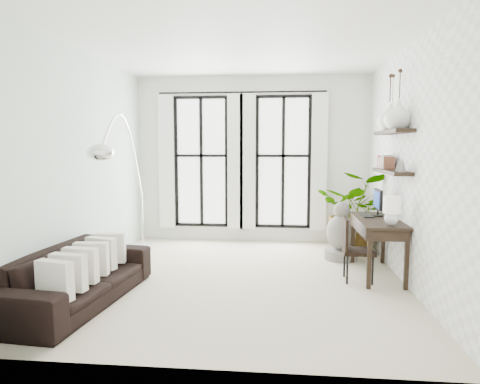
# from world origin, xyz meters

# --- Properties ---
(floor) EXTENTS (5.00, 5.00, 0.00)m
(floor) POSITION_xyz_m (0.00, 0.00, 0.00)
(floor) COLOR beige
(floor) RESTS_ON ground
(ceiling) EXTENTS (5.00, 5.00, 0.00)m
(ceiling) POSITION_xyz_m (0.00, 0.00, 3.20)
(ceiling) COLOR white
(ceiling) RESTS_ON wall_back
(wall_left) EXTENTS (0.00, 5.00, 5.00)m
(wall_left) POSITION_xyz_m (-2.25, 0.00, 1.60)
(wall_left) COLOR silver
(wall_left) RESTS_ON floor
(wall_right) EXTENTS (0.00, 5.00, 5.00)m
(wall_right) POSITION_xyz_m (2.25, 0.00, 1.60)
(wall_right) COLOR white
(wall_right) RESTS_ON floor
(wall_back) EXTENTS (4.50, 0.00, 4.50)m
(wall_back) POSITION_xyz_m (0.00, 2.50, 1.60)
(wall_back) COLOR white
(wall_back) RESTS_ON floor
(windows) EXTENTS (3.26, 0.13, 2.65)m
(windows) POSITION_xyz_m (-0.20, 2.43, 1.56)
(windows) COLOR white
(windows) RESTS_ON wall_back
(wall_shelves) EXTENTS (0.25, 1.30, 0.60)m
(wall_shelves) POSITION_xyz_m (2.11, 0.38, 1.73)
(wall_shelves) COLOR black
(wall_shelves) RESTS_ON wall_right
(sofa) EXTENTS (1.08, 2.31, 0.65)m
(sofa) POSITION_xyz_m (-1.80, -1.13, 0.33)
(sofa) COLOR black
(sofa) RESTS_ON floor
(throw_pillows) EXTENTS (0.40, 1.52, 0.40)m
(throw_pillows) POSITION_xyz_m (-1.70, -1.13, 0.50)
(throw_pillows) COLOR beige
(throw_pillows) RESTS_ON sofa
(plant) EXTENTS (1.59, 1.49, 1.43)m
(plant) POSITION_xyz_m (1.90, 1.80, 0.71)
(plant) COLOR #2D7228
(plant) RESTS_ON floor
(desk) EXTENTS (0.59, 1.39, 1.21)m
(desk) POSITION_xyz_m (1.94, 0.30, 0.76)
(desk) COLOR black
(desk) RESTS_ON floor
(desk_chair) EXTENTS (0.42, 0.42, 0.87)m
(desk_chair) POSITION_xyz_m (1.56, 0.05, 0.50)
(desk_chair) COLOR black
(desk_chair) RESTS_ON floor
(arc_lamp) EXTENTS (0.73, 2.91, 2.31)m
(arc_lamp) POSITION_xyz_m (-1.70, 0.20, 1.81)
(arc_lamp) COLOR silver
(arc_lamp) RESTS_ON floor
(buddha) EXTENTS (0.53, 0.53, 0.95)m
(buddha) POSITION_xyz_m (1.56, 1.19, 0.40)
(buddha) COLOR gray
(buddha) RESTS_ON floor
(vase_a) EXTENTS (0.37, 0.37, 0.38)m
(vase_a) POSITION_xyz_m (2.11, 0.09, 2.27)
(vase_a) COLOR white
(vase_a) RESTS_ON shelf_upper
(vase_b) EXTENTS (0.37, 0.37, 0.38)m
(vase_b) POSITION_xyz_m (2.11, 0.49, 2.27)
(vase_b) COLOR white
(vase_b) RESTS_ON shelf_upper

